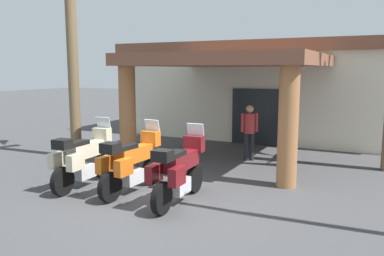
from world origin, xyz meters
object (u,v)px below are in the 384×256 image
motorcycle_orange (131,163)px  pedestrian (249,129)px  motorcycle_cream (83,158)px  motorcycle_maroon (179,171)px  motel_building (278,88)px

motorcycle_orange → pedestrian: pedestrian is taller
pedestrian → motorcycle_cream: bearing=-63.1°
motorcycle_cream → motorcycle_maroon: size_ratio=1.00×
motel_building → motorcycle_maroon: (0.54, -10.42, -1.30)m
pedestrian → motorcycle_maroon: bearing=-32.8°
motorcycle_maroon → pedestrian: 4.48m
motorcycle_maroon → pedestrian: pedestrian is taller
motorcycle_cream → motorcycle_orange: same height
motorcycle_maroon → motorcycle_cream: bearing=87.8°
motorcycle_orange → pedestrian: size_ratio=1.28×
motorcycle_maroon → pedestrian: (0.09, 4.47, 0.31)m
motel_building → pedestrian: 6.07m
motorcycle_cream → pedestrian: size_ratio=1.28×
motel_building → pedestrian: bearing=-84.0°
motorcycle_maroon → pedestrian: bearing=-2.7°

